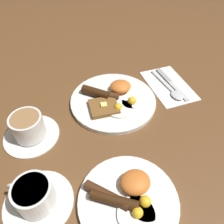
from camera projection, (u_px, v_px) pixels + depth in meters
ground_plane at (113, 102)px, 0.75m from camera, size 3.00×3.00×0.00m
breakfast_plate_near at (113, 99)px, 0.74m from camera, size 0.29×0.29×0.05m
breakfast_plate_far at (129, 199)px, 0.50m from camera, size 0.23×0.23×0.05m
teacup_near at (29, 128)px, 0.62m from camera, size 0.16×0.16×0.08m
teacup_far at (35, 197)px, 0.49m from camera, size 0.16×0.16×0.08m
napkin at (169, 85)px, 0.81m from camera, size 0.15×0.22×0.01m
knife at (170, 82)px, 0.81m from camera, size 0.04×0.20×0.01m
spoon at (174, 92)px, 0.77m from camera, size 0.05×0.19×0.01m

